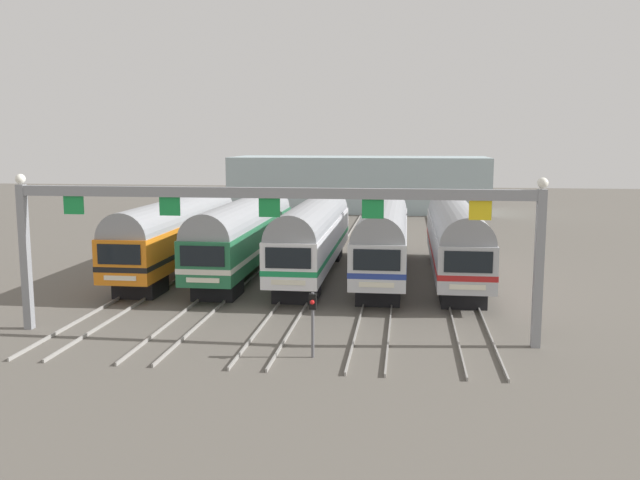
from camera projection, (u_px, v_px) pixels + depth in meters
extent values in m
plane|color=#5B564F|center=(313.00, 276.00, 42.99)|extent=(160.00, 160.00, 0.00)
cube|color=gray|center=(234.00, 235.00, 60.82)|extent=(0.07, 70.00, 0.15)
cube|color=gray|center=(250.00, 235.00, 60.65)|extent=(0.07, 70.00, 0.15)
cube|color=gray|center=(282.00, 235.00, 60.29)|extent=(0.07, 70.00, 0.15)
cube|color=gray|center=(298.00, 236.00, 60.11)|extent=(0.07, 70.00, 0.15)
cube|color=gray|center=(331.00, 236.00, 59.75)|extent=(0.07, 70.00, 0.15)
cube|color=gray|center=(348.00, 237.00, 59.58)|extent=(0.07, 70.00, 0.15)
cube|color=gray|center=(381.00, 237.00, 59.22)|extent=(0.07, 70.00, 0.15)
cube|color=gray|center=(398.00, 237.00, 59.04)|extent=(0.07, 70.00, 0.15)
cube|color=gray|center=(432.00, 238.00, 58.68)|extent=(0.07, 70.00, 0.15)
cube|color=gray|center=(449.00, 238.00, 58.50)|extent=(0.07, 70.00, 0.15)
cube|color=orange|center=(178.00, 238.00, 43.74)|extent=(2.85, 18.00, 2.35)
cube|color=black|center=(178.00, 244.00, 43.79)|extent=(2.88, 18.02, 0.28)
cylinder|color=gray|center=(177.00, 220.00, 43.56)|extent=(2.74, 17.64, 2.74)
cube|color=black|center=(119.00, 254.00, 34.81)|extent=(2.28, 0.06, 1.03)
cube|color=silver|center=(120.00, 278.00, 34.99)|extent=(1.71, 0.05, 0.24)
cube|color=black|center=(141.00, 285.00, 37.80)|extent=(2.28, 2.60, 1.05)
cube|color=black|center=(207.00, 249.00, 50.17)|extent=(2.28, 2.60, 1.05)
cube|color=#236B42|center=(244.00, 239.00, 43.20)|extent=(2.85, 18.00, 2.35)
cube|color=silver|center=(245.00, 245.00, 43.25)|extent=(2.88, 18.02, 0.28)
cylinder|color=gray|center=(244.00, 221.00, 43.03)|extent=(2.74, 17.64, 2.74)
cube|color=black|center=(202.00, 256.00, 34.28)|extent=(2.28, 0.06, 1.03)
cube|color=silver|center=(203.00, 280.00, 34.46)|extent=(1.71, 0.05, 0.24)
cube|color=black|center=(218.00, 287.00, 37.27)|extent=(2.28, 2.60, 1.05)
cube|color=black|center=(265.00, 250.00, 49.63)|extent=(2.28, 2.60, 1.05)
cube|color=white|center=(313.00, 241.00, 42.66)|extent=(2.85, 18.00, 2.35)
cube|color=#198C4C|center=(313.00, 246.00, 42.72)|extent=(2.88, 18.02, 0.28)
cylinder|color=gray|center=(313.00, 222.00, 42.49)|extent=(2.74, 17.64, 2.74)
cube|color=black|center=(288.00, 258.00, 33.74)|extent=(2.28, 0.06, 1.03)
cube|color=silver|center=(288.00, 283.00, 33.92)|extent=(1.71, 0.05, 0.24)
cube|color=black|center=(297.00, 289.00, 36.73)|extent=(2.28, 2.60, 1.05)
cube|color=black|center=(325.00, 251.00, 49.10)|extent=(2.28, 2.60, 1.05)
cube|color=#4C4C51|center=(323.00, 191.00, 47.21)|extent=(1.10, 1.10, 0.20)
cube|color=silver|center=(383.00, 242.00, 42.13)|extent=(2.85, 18.00, 2.35)
cube|color=navy|center=(383.00, 248.00, 42.18)|extent=(2.88, 18.02, 0.28)
cylinder|color=gray|center=(383.00, 223.00, 41.96)|extent=(2.74, 17.64, 2.74)
cube|color=black|center=(377.00, 260.00, 33.21)|extent=(2.28, 0.06, 1.03)
cube|color=silver|center=(376.00, 285.00, 33.39)|extent=(1.71, 0.05, 0.24)
cube|color=black|center=(379.00, 292.00, 36.20)|extent=(2.28, 2.60, 1.05)
cube|color=black|center=(386.00, 252.00, 48.56)|extent=(2.28, 2.60, 1.05)
cube|color=#4C4C51|center=(386.00, 191.00, 46.68)|extent=(1.10, 1.10, 0.20)
cube|color=#B2B5BA|center=(455.00, 243.00, 41.59)|extent=(2.85, 18.00, 2.35)
cube|color=#B21E1E|center=(455.00, 249.00, 41.65)|extent=(2.88, 18.02, 0.28)
cylinder|color=gray|center=(456.00, 224.00, 41.42)|extent=(2.74, 17.64, 2.74)
cube|color=black|center=(468.00, 262.00, 32.67)|extent=(2.28, 0.06, 1.03)
cube|color=silver|center=(468.00, 287.00, 32.85)|extent=(1.71, 0.05, 0.24)
cube|color=black|center=(462.00, 294.00, 35.66)|extent=(2.28, 2.60, 1.05)
cube|color=black|center=(448.00, 254.00, 48.03)|extent=(2.28, 2.60, 1.05)
cube|color=#4C4C51|center=(451.00, 192.00, 46.14)|extent=(1.10, 1.10, 0.20)
cube|color=gray|center=(25.00, 258.00, 30.63)|extent=(0.36, 0.36, 6.50)
cube|color=gray|center=(539.00, 269.00, 27.90)|extent=(0.36, 0.36, 6.50)
cube|color=gray|center=(269.00, 193.00, 28.82)|extent=(22.15, 0.32, 0.44)
cube|color=#198C3F|center=(74.00, 205.00, 29.99)|extent=(0.90, 0.08, 0.80)
cube|color=#198C3F|center=(170.00, 206.00, 29.45)|extent=(0.90, 0.08, 0.80)
cube|color=#198C3F|center=(269.00, 208.00, 28.92)|extent=(0.90, 0.08, 0.80)
cube|color=#198C3F|center=(373.00, 209.00, 28.38)|extent=(0.90, 0.08, 0.80)
cube|color=yellow|center=(480.00, 210.00, 27.84)|extent=(0.90, 0.08, 0.80)
sphere|color=white|center=(20.00, 179.00, 30.12)|extent=(0.44, 0.44, 0.44)
sphere|color=white|center=(543.00, 183.00, 27.38)|extent=(0.44, 0.44, 0.44)
cylinder|color=#59595E|center=(313.00, 325.00, 26.84)|extent=(0.12, 0.12, 2.60)
cube|color=black|center=(313.00, 301.00, 26.70)|extent=(0.28, 0.24, 0.60)
sphere|color=red|center=(312.00, 302.00, 26.56)|extent=(0.18, 0.18, 0.18)
cube|color=#9EB2B7|center=(359.00, 184.00, 81.21)|extent=(29.64, 10.00, 6.33)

